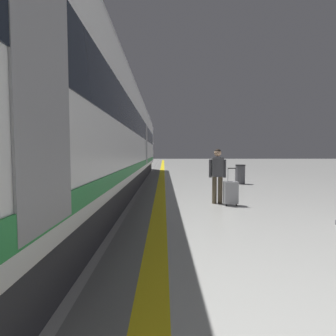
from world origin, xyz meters
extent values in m
cube|color=yellow|center=(-1.01, 10.00, 0.00)|extent=(0.36, 80.00, 0.01)
cube|color=slate|center=(-1.40, 10.00, 0.00)|extent=(0.74, 80.00, 0.01)
cube|color=#38383D|center=(-3.25, 7.99, 0.35)|extent=(2.67, 29.51, 0.70)
cube|color=white|center=(-3.25, 7.99, 2.15)|extent=(2.90, 30.74, 2.90)
cylinder|color=white|center=(-3.25, 7.99, 3.55)|extent=(2.84, 30.12, 2.84)
cube|color=black|center=(-3.25, 7.99, 2.50)|extent=(2.93, 28.89, 0.80)
cube|color=#268C3F|center=(-3.25, 7.99, 1.00)|extent=(2.94, 30.12, 0.24)
cone|color=white|center=(-3.25, 24.66, 1.90)|extent=(2.76, 2.60, 2.75)
cube|color=gray|center=(-1.78, 3.38, 1.90)|extent=(0.02, 0.90, 2.00)
cube|color=gray|center=(-1.78, 14.90, 1.90)|extent=(0.02, 0.90, 2.00)
cylinder|color=brown|center=(0.58, 8.78, 0.39)|extent=(0.13, 0.13, 0.79)
cylinder|color=brown|center=(0.75, 8.77, 0.39)|extent=(0.13, 0.13, 0.79)
cube|color=#4C4C51|center=(0.66, 8.77, 1.07)|extent=(0.33, 0.20, 0.56)
cylinder|color=#4C4C51|center=(0.46, 8.79, 1.02)|extent=(0.08, 0.08, 0.52)
cylinder|color=#4C4C51|center=(0.87, 8.77, 1.02)|extent=(0.08, 0.08, 0.52)
sphere|color=tan|center=(0.66, 8.77, 1.47)|extent=(0.21, 0.21, 0.21)
sphere|color=black|center=(0.66, 8.77, 1.49)|extent=(0.19, 0.19, 0.19)
cube|color=#9E9EA3|center=(0.98, 8.49, 0.36)|extent=(0.39, 0.24, 0.61)
cube|color=#9E9EA3|center=(0.98, 8.61, 0.29)|extent=(0.31, 0.03, 0.33)
cylinder|color=black|center=(0.84, 8.42, 0.03)|extent=(0.02, 0.06, 0.06)
cylinder|color=black|center=(1.13, 8.43, 0.03)|extent=(0.02, 0.06, 0.06)
cylinder|color=gray|center=(0.88, 8.43, 0.86)|extent=(0.02, 0.02, 0.38)
cylinder|color=gray|center=(1.09, 8.44, 0.86)|extent=(0.02, 0.02, 0.38)
cube|color=black|center=(0.99, 8.44, 1.05)|extent=(0.22, 0.03, 0.02)
cylinder|color=#4C4C51|center=(2.71, 13.38, 0.42)|extent=(0.44, 0.44, 0.85)
cylinder|color=#262628|center=(2.71, 13.38, 0.88)|extent=(0.46, 0.46, 0.06)
camera|label=1|loc=(-0.89, 1.39, 1.49)|focal=27.51mm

